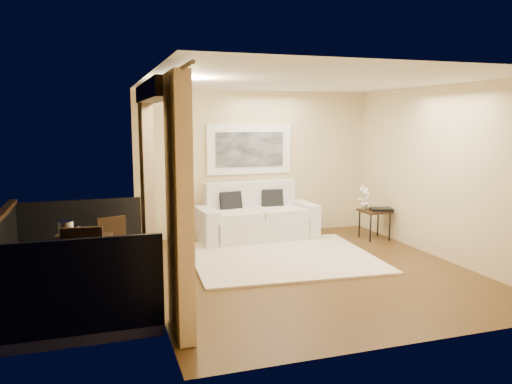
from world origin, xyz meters
name	(u,v)px	position (x,y,z in m)	size (l,w,h in m)	color
floor	(309,271)	(0.00, 0.00, 0.00)	(5.00, 5.00, 0.00)	#553919
room_shell	(155,91)	(-2.13, 0.00, 2.52)	(5.00, 6.40, 5.00)	white
balcony	(65,282)	(-3.31, 0.00, 0.18)	(1.81, 2.60, 1.17)	#605B56
curtains	(159,185)	(-2.11, 0.00, 1.34)	(0.16, 4.80, 2.64)	tan
artwork	(249,149)	(-0.13, 2.46, 1.62)	(1.62, 0.07, 0.92)	white
rug	(283,257)	(-0.13, 0.71, 0.02)	(2.81, 2.45, 0.04)	beige
sofa	(255,219)	(-0.14, 2.10, 0.36)	(2.17, 1.01, 1.03)	silver
side_table	(375,213)	(1.93, 1.41, 0.48)	(0.49, 0.49, 0.54)	black
tray	(381,209)	(2.02, 1.33, 0.56)	(0.38, 0.28, 0.05)	black
orchid	(364,197)	(1.77, 1.51, 0.76)	(0.24, 0.16, 0.46)	white
bistro_table	(80,246)	(-3.10, -0.35, 0.70)	(0.77, 0.77, 0.79)	black
balcony_chair_far	(110,243)	(-2.73, 0.50, 0.51)	(0.47, 0.47, 0.88)	black
balcony_chair_near	(82,268)	(-3.07, -0.90, 0.59)	(0.48, 0.49, 1.02)	black
ice_bucket	(66,229)	(-3.25, -0.23, 0.89)	(0.18, 0.18, 0.20)	silver
candle	(83,234)	(-3.06, -0.25, 0.82)	(0.06, 0.06, 0.07)	red
vase	(79,234)	(-3.09, -0.51, 0.88)	(0.04, 0.04, 0.18)	white
glass_a	(95,235)	(-2.92, -0.45, 0.85)	(0.06, 0.06, 0.12)	silver
glass_b	(93,234)	(-2.95, -0.37, 0.85)	(0.06, 0.06, 0.12)	white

